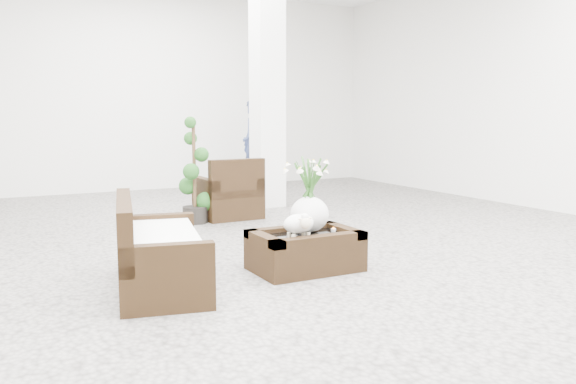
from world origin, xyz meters
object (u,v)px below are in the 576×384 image
loveseat (161,243)px  topiary (194,171)px  armchair (228,188)px  coffee_table (305,252)px

loveseat → topiary: 2.79m
armchair → loveseat: armchair is taller
armchair → coffee_table: bearing=80.0°
coffee_table → topiary: (-0.10, 2.59, 0.49)m
coffee_table → loveseat: bearing=177.2°
armchair → loveseat: (-1.66, -2.71, -0.03)m
topiary → armchair: bearing=19.1°
coffee_table → loveseat: 1.27m
coffee_table → loveseat: size_ratio=0.67×
loveseat → topiary: topiary is taller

